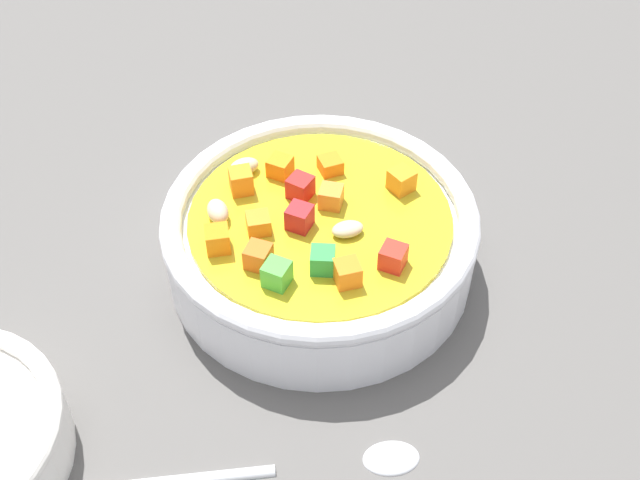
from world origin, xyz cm
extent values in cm
cube|color=#565451|center=(0.00, 0.00, -1.00)|extent=(140.00, 140.00, 2.00)
cylinder|color=white|center=(0.00, 0.00, 2.14)|extent=(20.16, 20.16, 4.27)
torus|color=white|center=(0.00, 0.00, 4.70)|extent=(20.35, 20.35, 1.40)
cylinder|color=gold|center=(0.00, 0.00, 4.47)|extent=(16.91, 16.91, 0.40)
cube|color=orange|center=(1.08, 3.86, 5.26)|extent=(1.86, 1.86, 1.18)
cube|color=orange|center=(3.39, -3.00, 5.20)|extent=(1.70, 1.70, 1.04)
cube|color=red|center=(0.22, 1.52, 5.44)|extent=(1.99, 1.99, 1.54)
cube|color=orange|center=(-5.43, 1.59, 5.41)|extent=(1.80, 1.80, 1.47)
cube|color=orange|center=(-0.64, -5.91, 5.42)|extent=(1.56, 1.56, 1.49)
cube|color=orange|center=(4.91, 2.95, 5.49)|extent=(1.82, 1.82, 1.63)
ellipsoid|color=beige|center=(3.36, 5.49, 5.29)|extent=(2.24, 1.68, 1.24)
cube|color=red|center=(-5.83, -1.41, 5.40)|extent=(1.99, 1.99, 1.45)
cube|color=red|center=(2.36, 0.36, 5.43)|extent=(1.93, 1.93, 1.50)
cube|color=green|center=(-3.80, 2.25, 5.40)|extent=(2.01, 2.01, 1.45)
cube|color=orange|center=(4.92, 0.48, 5.33)|extent=(1.98, 1.98, 1.31)
cube|color=#E25C18|center=(-1.45, 5.29, 5.39)|extent=(2.02, 2.02, 1.43)
cube|color=orange|center=(1.06, 6.70, 5.44)|extent=(1.88, 1.88, 1.53)
ellipsoid|color=beige|center=(-2.20, -0.62, 5.09)|extent=(1.81, 2.30, 0.84)
ellipsoid|color=beige|center=(6.34, 1.95, 5.21)|extent=(1.54, 2.16, 1.07)
cube|color=green|center=(-3.30, 5.11, 5.44)|extent=(1.98, 1.98, 1.54)
cube|color=orange|center=(0.61, -1.23, 5.34)|extent=(2.03, 2.03, 1.34)
cylinder|color=silver|center=(-8.72, 15.73, 0.35)|extent=(5.99, 11.30, 0.70)
ellipsoid|color=silver|center=(-14.22, 4.46, 0.39)|extent=(3.35, 3.82, 0.78)
camera|label=1|loc=(-30.89, 19.86, 40.51)|focal=45.32mm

